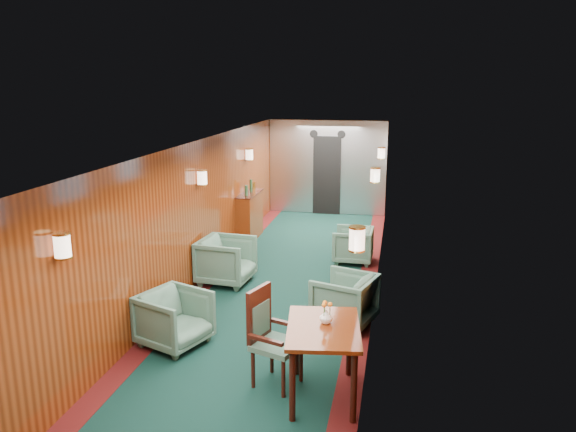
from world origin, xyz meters
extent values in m
plane|color=black|center=(0.00, 0.00, 0.00)|extent=(12.00, 12.00, 0.00)
cube|color=white|center=(0.00, 0.00, 2.35)|extent=(3.00, 12.00, 0.10)
cube|color=white|center=(0.00, 0.00, 2.36)|extent=(1.20, 12.00, 0.06)
cube|color=maroon|center=(0.00, 6.00, 1.20)|extent=(3.00, 0.10, 2.40)
cube|color=maroon|center=(-1.50, 0.00, 1.20)|extent=(0.10, 12.00, 2.40)
cube|color=maroon|center=(1.50, 0.00, 1.20)|extent=(0.10, 12.00, 2.40)
cube|color=#440D0D|center=(-1.35, 0.00, 0.00)|extent=(0.30, 12.00, 0.01)
cube|color=#440D0D|center=(1.35, 0.00, 0.00)|extent=(0.30, 12.00, 0.01)
cube|color=silver|center=(0.00, 5.92, 1.20)|extent=(2.98, 0.12, 2.38)
cube|color=black|center=(0.00, 5.84, 1.00)|extent=(0.70, 0.06, 2.00)
cylinder|color=black|center=(-0.35, 5.85, 2.05)|extent=(0.20, 0.04, 0.20)
cylinder|color=black|center=(0.35, 5.85, 2.05)|extent=(0.20, 0.04, 0.20)
cube|color=silver|center=(1.49, -3.50, 1.45)|extent=(0.02, 1.10, 0.80)
cube|color=slate|center=(1.48, -3.50, 1.45)|extent=(0.01, 0.96, 0.66)
cube|color=silver|center=(1.49, -1.00, 1.45)|extent=(0.02, 1.10, 0.80)
cube|color=slate|center=(1.48, -1.00, 1.45)|extent=(0.01, 0.96, 0.66)
cube|color=silver|center=(1.49, 1.50, 1.45)|extent=(0.02, 1.10, 0.80)
cube|color=slate|center=(1.48, 1.50, 1.45)|extent=(0.01, 0.96, 0.66)
cube|color=silver|center=(1.49, 4.00, 1.45)|extent=(0.02, 1.10, 0.80)
cube|color=slate|center=(1.48, 4.00, 1.45)|extent=(0.01, 0.96, 0.66)
cylinder|color=#FFE4C6|center=(-1.40, -3.50, 1.80)|extent=(0.16, 0.16, 0.24)
cylinder|color=gold|center=(-1.40, -3.50, 1.68)|extent=(0.17, 0.17, 0.02)
cylinder|color=#FFE4C6|center=(1.40, -2.70, 1.80)|extent=(0.16, 0.16, 0.24)
cylinder|color=gold|center=(1.40, -2.70, 1.68)|extent=(0.17, 0.17, 0.02)
cylinder|color=#FFE4C6|center=(-1.40, 0.50, 1.80)|extent=(0.16, 0.16, 0.24)
cylinder|color=gold|center=(-1.40, 0.50, 1.68)|extent=(0.17, 0.17, 0.02)
cylinder|color=#FFE4C6|center=(1.40, 1.30, 1.80)|extent=(0.16, 0.16, 0.24)
cylinder|color=gold|center=(1.40, 1.30, 1.68)|extent=(0.17, 0.17, 0.02)
cylinder|color=#FFE4C6|center=(-1.40, 3.50, 1.80)|extent=(0.16, 0.16, 0.24)
cylinder|color=gold|center=(-1.40, 3.50, 1.68)|extent=(0.17, 0.17, 0.02)
cylinder|color=#FFE4C6|center=(1.40, 4.30, 1.80)|extent=(0.16, 0.16, 0.24)
cylinder|color=gold|center=(1.40, 4.30, 1.68)|extent=(0.17, 0.17, 0.02)
cube|color=maroon|center=(1.08, -2.73, 0.80)|extent=(0.91, 1.19, 0.04)
cylinder|color=#37130C|center=(0.84, -3.24, 0.39)|extent=(0.07, 0.07, 0.78)
cylinder|color=#37130C|center=(1.44, -3.16, 0.39)|extent=(0.07, 0.07, 0.78)
cylinder|color=#37130C|center=(0.71, -2.31, 0.39)|extent=(0.07, 0.07, 0.78)
cylinder|color=#37130C|center=(1.32, -2.22, 0.39)|extent=(0.07, 0.07, 0.78)
cube|color=#1E4639|center=(0.54, -2.59, 0.48)|extent=(0.61, 0.61, 0.06)
cube|color=#37130C|center=(0.31, -2.51, 0.81)|extent=(0.19, 0.43, 0.62)
cube|color=#1E4639|center=(0.34, -2.52, 0.75)|extent=(0.13, 0.32, 0.37)
cube|color=#37130C|center=(0.46, -2.81, 0.64)|extent=(0.43, 0.19, 0.04)
cube|color=#37130C|center=(0.62, -2.36, 0.64)|extent=(0.43, 0.19, 0.04)
cylinder|color=#37130C|center=(0.29, -2.71, 0.22)|extent=(0.05, 0.05, 0.45)
cylinder|color=#37130C|center=(0.66, -2.84, 0.22)|extent=(0.05, 0.05, 0.45)
cylinder|color=#37130C|center=(0.42, -2.33, 0.22)|extent=(0.05, 0.05, 0.45)
cylinder|color=#37130C|center=(0.79, -2.46, 0.22)|extent=(0.05, 0.05, 0.45)
cube|color=maroon|center=(-1.34, 3.20, 0.50)|extent=(0.33, 1.11, 1.00)
cube|color=#37130C|center=(-1.33, 3.20, 1.00)|extent=(0.35, 1.13, 0.02)
cylinder|color=#24482A|center=(-1.32, 2.92, 1.12)|extent=(0.07, 0.07, 0.22)
cylinder|color=#24482A|center=(-1.32, 3.31, 1.15)|extent=(0.06, 0.06, 0.28)
cylinder|color=gold|center=(-1.32, 3.53, 1.10)|extent=(0.08, 0.08, 0.18)
imported|color=white|center=(1.09, -2.64, 0.90)|extent=(0.17, 0.17, 0.15)
imported|color=#1E4639|center=(-0.98, -1.89, 0.36)|extent=(1.02, 1.01, 0.72)
imported|color=#1E4639|center=(-1.01, 0.47, 0.39)|extent=(0.94, 0.91, 0.78)
imported|color=#1E4639|center=(1.12, -0.80, 0.36)|extent=(0.99, 0.98, 0.72)
imported|color=#1E4639|center=(1.00, 2.00, 0.33)|extent=(0.75, 0.73, 0.67)
camera|label=1|loc=(1.78, -8.21, 3.37)|focal=35.00mm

